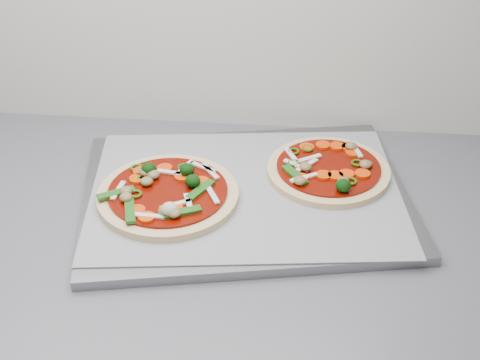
{
  "coord_description": "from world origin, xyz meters",
  "views": [
    {
      "loc": [
        -0.1,
        0.5,
        1.53
      ],
      "look_at": [
        -0.18,
        1.37,
        0.93
      ],
      "focal_mm": 50.0,
      "sensor_mm": 36.0,
      "label": 1
    }
  ],
  "objects": [
    {
      "name": "parchment",
      "position": [
        -0.17,
        1.36,
        0.92
      ],
      "size": [
        0.52,
        0.41,
        0.0
      ],
      "primitive_type": "cube",
      "rotation": [
        0.0,
        0.0,
        0.12
      ],
      "color": "gray",
      "rests_on": "baking_tray"
    },
    {
      "name": "pizza_right",
      "position": [
        -0.04,
        1.42,
        0.93
      ],
      "size": [
        0.22,
        0.22,
        0.03
      ],
      "rotation": [
        0.0,
        0.0,
        -0.1
      ],
      "color": "beige",
      "rests_on": "parchment"
    },
    {
      "name": "countertop",
      "position": [
        0.0,
        1.3,
        0.88
      ],
      "size": [
        3.6,
        0.6,
        0.04
      ],
      "primitive_type": "cube",
      "color": "#58585E",
      "rests_on": "base_cabinet"
    },
    {
      "name": "pizza_left",
      "position": [
        -0.29,
        1.32,
        0.93
      ],
      "size": [
        0.22,
        0.22,
        0.04
      ],
      "rotation": [
        0.0,
        0.0,
        -0.01
      ],
      "color": "beige",
      "rests_on": "parchment"
    },
    {
      "name": "baking_tray",
      "position": [
        -0.17,
        1.36,
        0.91
      ],
      "size": [
        0.57,
        0.47,
        0.02
      ],
      "primitive_type": "cube",
      "rotation": [
        0.0,
        0.0,
        0.19
      ],
      "color": "gray",
      "rests_on": "countertop"
    }
  ]
}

